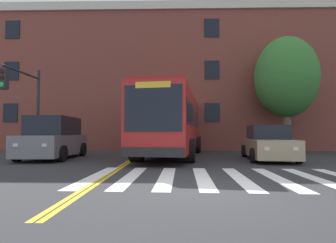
{
  "coord_description": "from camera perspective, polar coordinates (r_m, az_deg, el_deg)",
  "views": [
    {
      "loc": [
        -0.8,
        -6.04,
        1.34
      ],
      "look_at": [
        -1.12,
        8.1,
        1.94
      ],
      "focal_mm": 28.0,
      "sensor_mm": 36.0,
      "label": 1
    }
  ],
  "objects": [
    {
      "name": "ground_plane",
      "position": [
        6.24,
        8.96,
        -14.82
      ],
      "size": [
        120.0,
        120.0,
        0.0
      ],
      "primitive_type": "plane",
      "color": "#303033"
    },
    {
      "name": "crosswalk",
      "position": [
        8.12,
        11.46,
        -11.87
      ],
      "size": [
        8.17,
        4.31,
        0.01
      ],
      "color": "white",
      "rests_on": "ground"
    },
    {
      "name": "lane_line_yellow_inner",
      "position": [
        22.03,
        -4.37,
        -5.91
      ],
      "size": [
        0.12,
        36.0,
        0.01
      ],
      "primitive_type": "cube",
      "color": "gold",
      "rests_on": "ground"
    },
    {
      "name": "lane_line_yellow_outer",
      "position": [
        22.02,
        -3.96,
        -5.92
      ],
      "size": [
        0.12,
        36.0,
        0.01
      ],
      "primitive_type": "cube",
      "color": "gold",
      "rests_on": "ground"
    },
    {
      "name": "city_bus",
      "position": [
        15.18,
        1.03,
        -0.23
      ],
      "size": [
        4.01,
        10.87,
        3.57
      ],
      "color": "#B22323",
      "rests_on": "ground"
    },
    {
      "name": "car_grey_near_lane",
      "position": [
        14.83,
        -23.57,
        -3.45
      ],
      "size": [
        2.46,
        4.93,
        2.16
      ],
      "color": "slate",
      "rests_on": "ground"
    },
    {
      "name": "car_tan_far_lane",
      "position": [
        13.88,
        20.89,
        -4.6
      ],
      "size": [
        2.54,
        4.82,
        1.7
      ],
      "color": "tan",
      "rests_on": "ground"
    },
    {
      "name": "car_white_behind_bus",
      "position": [
        23.54,
        4.64,
        -3.22
      ],
      "size": [
        2.6,
        5.3,
        2.13
      ],
      "color": "white",
      "rests_on": "ground"
    },
    {
      "name": "traffic_light_far_corner",
      "position": [
        15.66,
        -28.83,
        4.93
      ],
      "size": [
        0.35,
        3.18,
        4.93
      ],
      "color": "#28282D",
      "rests_on": "ground"
    },
    {
      "name": "street_tree_curbside_large",
      "position": [
        19.42,
        24.29,
        8.69
      ],
      "size": [
        4.44,
        4.37,
        7.75
      ],
      "color": "brown",
      "rests_on": "ground"
    },
    {
      "name": "building_facade",
      "position": [
        23.17,
        8.4,
        8.39
      ],
      "size": [
        37.87,
        6.55,
        11.36
      ],
      "color": "brown",
      "rests_on": "ground"
    }
  ]
}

